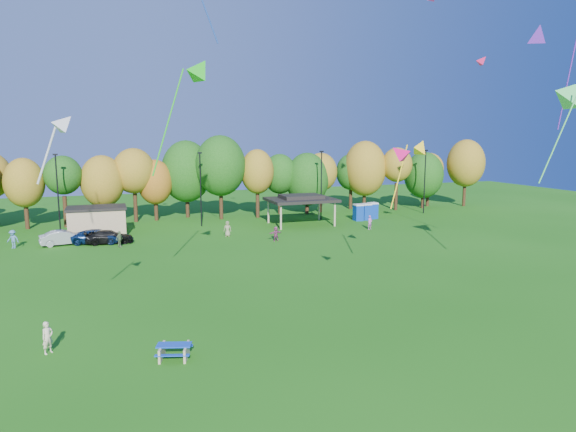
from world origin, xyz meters
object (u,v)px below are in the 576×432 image
object	(u,v)px
car_c	(98,236)
porta_potties	(366,211)
car_b	(64,238)
kite_flyer	(48,338)
picnic_table	(174,350)
car_d	(109,237)

from	to	relation	value
car_c	porta_potties	bearing A→B (deg)	-70.33
car_b	kite_flyer	bearing A→B (deg)	171.52
picnic_table	car_c	size ratio (longest dim) A/B	0.39
picnic_table	car_b	xyz separation A→B (m)	(-7.27, 31.20, 0.33)
porta_potties	car_c	bearing A→B (deg)	-172.61
car_b	car_d	bearing A→B (deg)	-111.64
picnic_table	car_c	distance (m)	31.16
porta_potties	picnic_table	size ratio (longest dim) A/B	1.83
picnic_table	kite_flyer	xyz separation A→B (m)	(-6.04, 2.76, 0.42)
porta_potties	car_b	bearing A→B (deg)	-173.72
kite_flyer	car_d	bearing A→B (deg)	43.70
kite_flyer	car_b	world-z (taller)	kite_flyer
car_c	picnic_table	bearing A→B (deg)	-160.42
car_c	car_d	xyz separation A→B (m)	(1.07, -0.53, -0.02)
kite_flyer	car_b	size ratio (longest dim) A/B	0.37
porta_potties	kite_flyer	world-z (taller)	porta_potties
porta_potties	car_b	distance (m)	36.90
car_d	picnic_table	bearing A→B (deg)	-172.61
car_c	car_d	size ratio (longest dim) A/B	1.08
car_b	car_d	xyz separation A→B (m)	(4.38, -0.82, -0.06)
car_c	car_d	distance (m)	1.19
car_b	picnic_table	bearing A→B (deg)	-177.85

